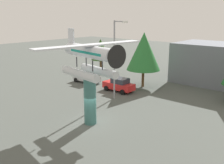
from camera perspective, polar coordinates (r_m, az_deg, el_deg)
name	(u,v)px	position (r m, az deg, el deg)	size (l,w,h in m)	color
ground_plane	(91,123)	(24.19, -4.70, -8.96)	(140.00, 140.00, 0.00)	#4C514C
display_pedestal	(90,100)	(23.41, -4.81, -4.00)	(1.10, 1.10, 4.41)	#386B66
floatplane_monument	(90,57)	(22.38, -4.83, 5.36)	(7.11, 10.44, 4.00)	silver
car_near_silver	(87,77)	(38.08, -5.51, 1.16)	(4.20, 2.02, 1.76)	silver
car_mid_red	(119,85)	(33.62, 1.53, -0.57)	(4.20, 2.02, 1.76)	red
streetlight_primary	(116,55)	(29.68, 0.77, 5.84)	(1.84, 0.28, 9.00)	gray
storefront_building	(215,63)	(40.21, 21.47, 3.80)	(10.47, 7.78, 5.70)	slate
tree_west	(101,50)	(42.39, -2.51, 7.07)	(3.01, 3.01, 5.86)	brown
tree_east	(144,51)	(35.29, 6.93, 6.65)	(4.51, 4.51, 7.38)	brown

